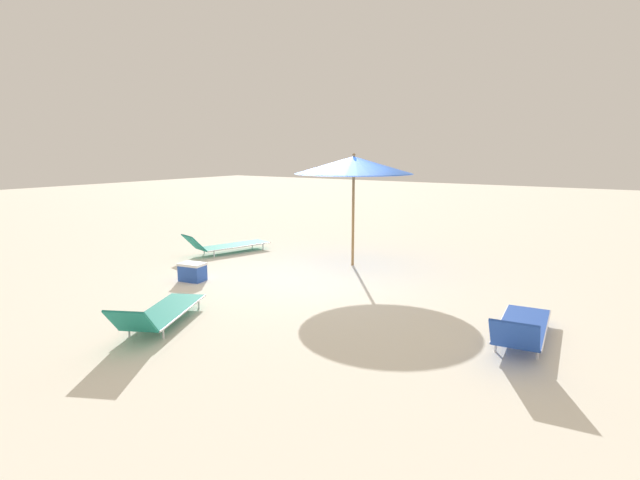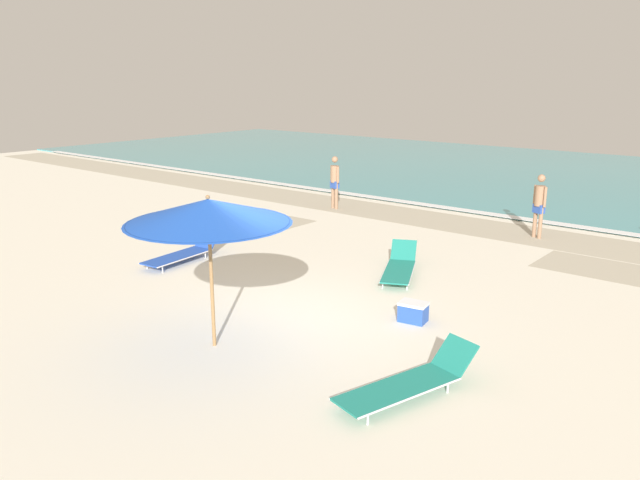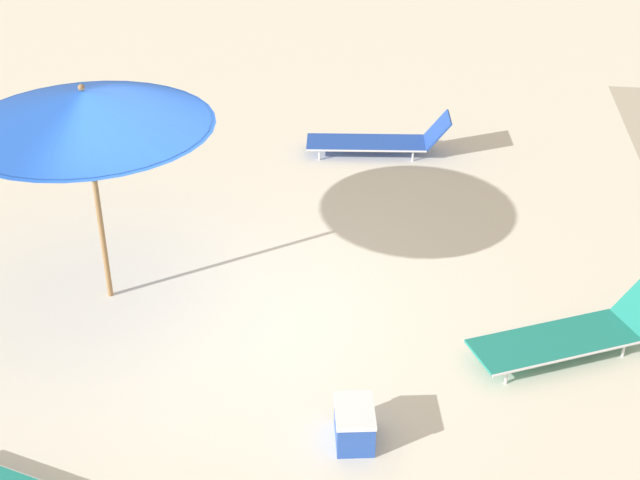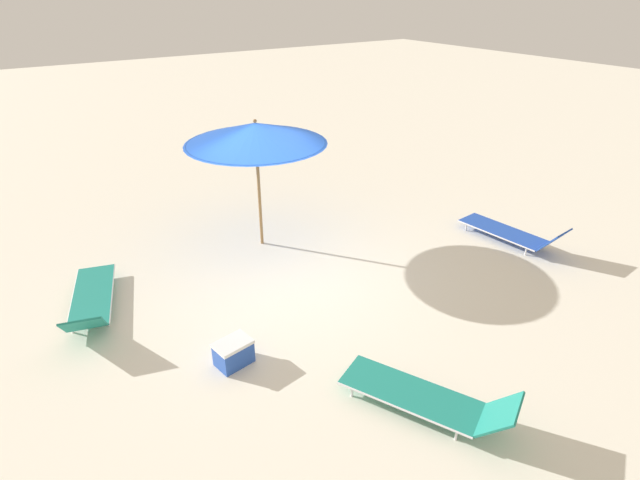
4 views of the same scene
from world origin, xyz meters
The scene contains 6 objects.
ground_plane centered at (0.00, 0.01, -0.08)m, with size 60.00×60.00×0.16m.
beach_umbrella centered at (-0.20, -1.26, 2.27)m, with size 2.65×2.65×2.54m.
sun_lounger_under_umbrella centered at (3.18, -0.67, 0.21)m, with size 1.19×2.33×0.58m.
sun_lounger_beside_umbrella centered at (0.19, 3.84, 0.22)m, with size 1.48×2.18×0.58m.
sun_lounger_near_water_left centered at (-4.46, 1.53, 0.22)m, with size 0.82×2.19×0.62m.
cooler_box centered at (1.81, 1.73, 0.19)m, with size 0.55×0.43×0.37m.
Camera 1 is at (-5.74, 8.46, 2.62)m, focal length 28.00 mm.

